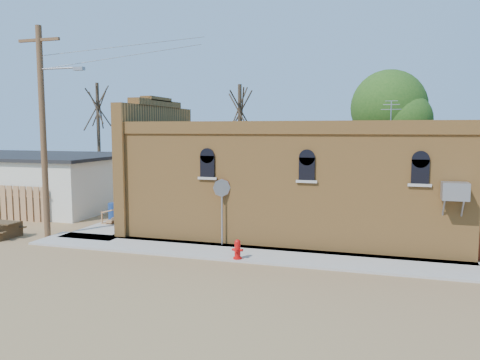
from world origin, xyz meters
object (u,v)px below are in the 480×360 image
(stop_sign, at_px, (222,194))
(picnic_table, at_px, (0,227))
(trash_barrel, at_px, (114,211))
(fire_hydrant, at_px, (237,249))
(utility_pole, at_px, (44,127))
(brick_bar, at_px, (289,181))

(stop_sign, distance_m, picnic_table, 9.98)
(trash_barrel, bearing_deg, fire_hydrant, -31.88)
(fire_hydrant, xyz_separation_m, picnic_table, (-10.96, 0.50, 0.03))
(utility_pole, distance_m, picnic_table, 4.78)
(stop_sign, height_order, trash_barrel, stop_sign)
(stop_sign, height_order, picnic_table, stop_sign)
(fire_hydrant, xyz_separation_m, stop_sign, (-1.20, 1.80, 1.69))
(picnic_table, bearing_deg, stop_sign, 9.81)
(brick_bar, bearing_deg, fire_hydrant, -98.02)
(fire_hydrant, height_order, trash_barrel, trash_barrel)
(fire_hydrant, relative_size, picnic_table, 0.41)
(brick_bar, relative_size, trash_barrel, 18.88)
(brick_bar, height_order, fire_hydrant, brick_bar)
(trash_barrel, relative_size, picnic_table, 0.50)
(trash_barrel, distance_m, picnic_table, 5.36)
(utility_pole, height_order, picnic_table, utility_pole)
(brick_bar, xyz_separation_m, trash_barrel, (-8.94, -0.42, -1.83))
(utility_pole, xyz_separation_m, stop_sign, (7.81, 0.60, -2.65))
(picnic_table, bearing_deg, trash_barrel, 60.88)
(stop_sign, bearing_deg, trash_barrel, 138.89)
(brick_bar, xyz_separation_m, stop_sign, (-1.98, -3.69, -0.22))
(utility_pole, bearing_deg, fire_hydrant, -7.60)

